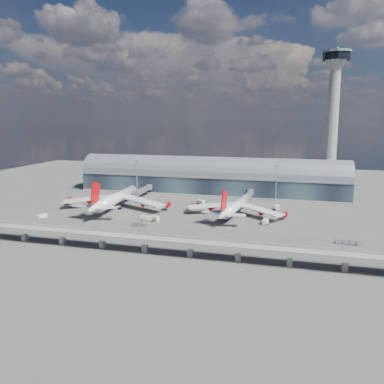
% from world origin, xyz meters
% --- Properties ---
extents(ground, '(500.00, 500.00, 0.00)m').
position_xyz_m(ground, '(0.00, 0.00, 0.00)').
color(ground, '#474744').
rests_on(ground, ground).
extents(taxi_lines, '(200.00, 80.12, 0.01)m').
position_xyz_m(taxi_lines, '(0.00, 22.11, 0.01)').
color(taxi_lines, gold).
rests_on(taxi_lines, ground).
extents(terminal, '(200.00, 30.00, 28.00)m').
position_xyz_m(terminal, '(0.00, 77.99, 11.34)').
color(terminal, '#1C242F').
rests_on(terminal, ground).
extents(control_tower, '(19.00, 19.00, 103.00)m').
position_xyz_m(control_tower, '(85.00, 83.00, 51.64)').
color(control_tower, gray).
rests_on(control_tower, ground).
extents(guideway, '(220.00, 8.50, 7.20)m').
position_xyz_m(guideway, '(-0.00, -55.00, 5.29)').
color(guideway, gray).
rests_on(guideway, ground).
extents(floodlight_mast_left, '(3.00, 0.70, 25.70)m').
position_xyz_m(floodlight_mast_left, '(-50.00, 55.00, 13.63)').
color(floodlight_mast_left, gray).
rests_on(floodlight_mast_left, ground).
extents(floodlight_mast_right, '(3.00, 0.70, 25.70)m').
position_xyz_m(floodlight_mast_right, '(50.00, 55.00, 13.63)').
color(floodlight_mast_right, gray).
rests_on(floodlight_mast_right, ground).
extents(airliner_left, '(70.64, 74.21, 22.61)m').
position_xyz_m(airliner_left, '(-47.24, 13.73, 6.46)').
color(airliner_left, white).
rests_on(airliner_left, ground).
extents(airliner_right, '(60.02, 62.77, 19.91)m').
position_xyz_m(airliner_right, '(28.54, 16.01, 5.16)').
color(airliner_right, white).
rests_on(airliner_right, ground).
extents(jet_bridge_left, '(4.40, 28.00, 7.25)m').
position_xyz_m(jet_bridge_left, '(-43.88, 53.12, 5.18)').
color(jet_bridge_left, gray).
rests_on(jet_bridge_left, ground).
extents(jet_bridge_right, '(4.40, 32.00, 7.25)m').
position_xyz_m(jet_bridge_right, '(32.24, 51.18, 5.18)').
color(jet_bridge_right, gray).
rests_on(jet_bridge_right, ground).
extents(service_truck_0, '(2.70, 6.29, 2.53)m').
position_xyz_m(service_truck_0, '(-77.13, -19.06, 1.31)').
color(service_truck_0, silver).
rests_on(service_truck_0, ground).
extents(service_truck_1, '(5.24, 4.22, 2.77)m').
position_xyz_m(service_truck_1, '(-12.54, -7.99, 1.40)').
color(service_truck_1, silver).
rests_on(service_truck_1, ground).
extents(service_truck_2, '(7.29, 2.58, 2.60)m').
position_xyz_m(service_truck_2, '(-18.11, -7.50, 1.35)').
color(service_truck_2, silver).
rests_on(service_truck_2, ground).
extents(service_truck_3, '(3.20, 6.19, 2.85)m').
position_xyz_m(service_truck_3, '(46.87, 1.79, 1.46)').
color(service_truck_3, silver).
rests_on(service_truck_3, ground).
extents(service_truck_4, '(3.21, 5.47, 2.99)m').
position_xyz_m(service_truck_4, '(51.81, 35.64, 1.51)').
color(service_truck_4, silver).
rests_on(service_truck_4, ground).
extents(service_truck_5, '(6.17, 5.41, 2.89)m').
position_xyz_m(service_truck_5, '(1.93, 39.21, 1.48)').
color(service_truck_5, silver).
rests_on(service_truck_5, ground).
extents(cargo_train_0, '(8.83, 2.54, 1.95)m').
position_xyz_m(cargo_train_0, '(-17.10, -19.67, 1.02)').
color(cargo_train_0, gray).
rests_on(cargo_train_0, ground).
extents(cargo_train_1, '(9.62, 3.80, 1.59)m').
position_xyz_m(cargo_train_1, '(-1.45, -33.94, 0.83)').
color(cargo_train_1, gray).
rests_on(cargo_train_1, ground).
extents(cargo_train_2, '(11.70, 3.78, 1.93)m').
position_xyz_m(cargo_train_2, '(85.66, -22.83, 1.01)').
color(cargo_train_2, gray).
rests_on(cargo_train_2, ground).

